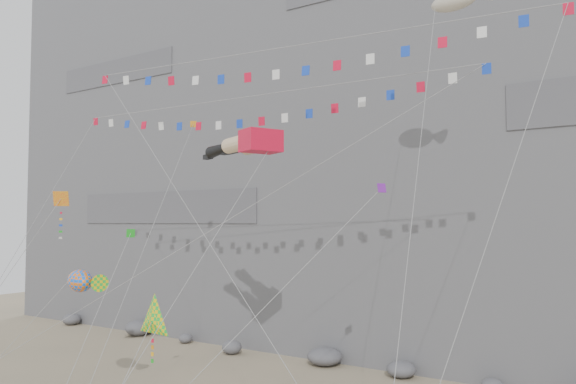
% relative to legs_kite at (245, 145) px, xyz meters
% --- Properties ---
extents(cliff, '(80.00, 28.00, 50.00)m').
position_rel_legs_kite_xyz_m(cliff, '(-1.30, 26.51, 10.01)').
color(cliff, slate).
rests_on(cliff, ground).
extents(talus_boulders, '(60.00, 3.00, 1.20)m').
position_rel_legs_kite_xyz_m(talus_boulders, '(-1.30, 11.51, -14.39)').
color(talus_boulders, slate).
rests_on(talus_boulders, ground).
extents(legs_kite, '(6.85, 15.91, 19.59)m').
position_rel_legs_kite_xyz_m(legs_kite, '(0.00, 0.00, 0.00)').
color(legs_kite, red).
rests_on(legs_kite, ground).
extents(flag_banner_upper, '(29.20, 12.38, 26.41)m').
position_rel_legs_kite_xyz_m(flag_banner_upper, '(-1.69, 2.74, 3.55)').
color(flag_banner_upper, red).
rests_on(flag_banner_upper, ground).
extents(flag_banner_lower, '(27.26, 8.93, 23.22)m').
position_rel_legs_kite_xyz_m(flag_banner_lower, '(2.98, 0.26, 5.28)').
color(flag_banner_lower, red).
rests_on(flag_banner_lower, ground).
extents(harlequin_kite, '(5.19, 7.29, 14.14)m').
position_rel_legs_kite_xyz_m(harlequin_kite, '(-11.75, -3.63, -2.94)').
color(harlequin_kite, '#F8341B').
rests_on(harlequin_kite, ground).
extents(fish_windsock, '(7.68, 5.54, 9.97)m').
position_rel_legs_kite_xyz_m(fish_windsock, '(-8.46, -4.54, -7.78)').
color(fish_windsock, orange).
rests_on(fish_windsock, ground).
extents(delta_kite, '(2.92, 6.38, 8.68)m').
position_rel_legs_kite_xyz_m(delta_kite, '(0.37, -7.24, -8.83)').
color(delta_kite, yellow).
rests_on(delta_kite, ground).
extents(blimp_windsock, '(3.88, 13.09, 25.82)m').
position_rel_legs_kite_xyz_m(blimp_windsock, '(10.57, 5.08, 7.74)').
color(blimp_windsock, beige).
rests_on(blimp_windsock, ground).
extents(small_kite_a, '(6.92, 15.63, 23.94)m').
position_rel_legs_kite_xyz_m(small_kite_a, '(-7.45, 3.50, 1.95)').
color(small_kite_a, orange).
rests_on(small_kite_a, ground).
extents(small_kite_b, '(8.15, 12.38, 18.61)m').
position_rel_legs_kite_xyz_m(small_kite_b, '(7.80, 0.72, -2.94)').
color(small_kite_b, '#751B9D').
rests_on(small_kite_b, ground).
extents(small_kite_c, '(2.82, 7.83, 12.52)m').
position_rel_legs_kite_xyz_m(small_kite_c, '(-4.38, -4.51, -5.20)').
color(small_kite_c, green).
rests_on(small_kite_c, ground).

